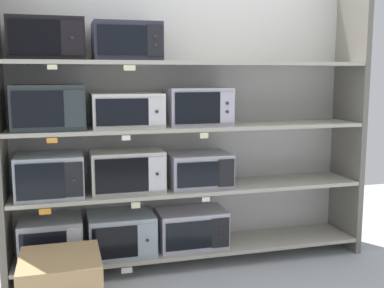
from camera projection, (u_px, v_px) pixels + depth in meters
back_panel at (184, 123)px, 4.05m from camera, size 3.06×0.04×2.30m
upright_left at (0, 132)px, 3.42m from camera, size 0.05×0.47×2.30m
upright_right at (349, 122)px, 4.19m from camera, size 0.05×0.47×2.30m
shelf_0 at (192, 247)px, 3.96m from camera, size 2.86×0.47×0.03m
microwave_0 at (51, 239)px, 3.63m from camera, size 0.47×0.39×0.33m
microwave_1 at (121, 233)px, 3.77m from camera, size 0.52×0.42×0.32m
microwave_2 at (191, 228)px, 3.93m from camera, size 0.56×0.38×0.31m
price_tag_0 at (55, 278)px, 3.44m from camera, size 0.06×0.00×0.04m
price_tag_1 at (127, 270)px, 3.58m from camera, size 0.08×0.00×0.04m
shelf_1 at (192, 188)px, 3.88m from camera, size 2.86×0.47×0.03m
microwave_3 at (50, 175)px, 3.56m from camera, size 0.49×0.44×0.32m
microwave_4 at (127, 171)px, 3.71m from camera, size 0.57×0.36×0.32m
microwave_5 at (199, 170)px, 3.87m from camera, size 0.50×0.38×0.28m
price_tag_2 at (45, 212)px, 3.36m from camera, size 0.08×0.00×0.04m
price_tag_3 at (136, 205)px, 3.53m from camera, size 0.07×0.00×0.05m
price_tag_4 at (206, 199)px, 3.67m from camera, size 0.06×0.00×0.04m
shelf_2 at (192, 127)px, 3.81m from camera, size 2.86×0.47×0.03m
microwave_6 at (49, 107)px, 3.48m from camera, size 0.52×0.42×0.33m
microwave_7 at (127, 110)px, 3.64m from camera, size 0.55×0.37×0.26m
microwave_8 at (198, 106)px, 3.79m from camera, size 0.51×0.35×0.30m
price_tag_5 at (52, 140)px, 3.30m from camera, size 0.07×0.00×0.04m
price_tag_6 at (126, 138)px, 3.44m from camera, size 0.06×0.00×0.04m
price_tag_7 at (204, 136)px, 3.60m from camera, size 0.07×0.00×0.04m
shelf_3 at (192, 63)px, 3.73m from camera, size 2.86×0.47×0.03m
microwave_9 at (47, 39)px, 3.41m from camera, size 0.54×0.35×0.30m
microwave_10 at (127, 42)px, 3.57m from camera, size 0.51×0.39×0.29m
price_tag_8 at (52, 67)px, 3.23m from camera, size 0.07×0.00×0.03m
price_tag_9 at (130, 68)px, 3.37m from camera, size 0.09×0.00×0.04m
shipping_carton at (61, 283)px, 3.14m from camera, size 0.53×0.53×0.37m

